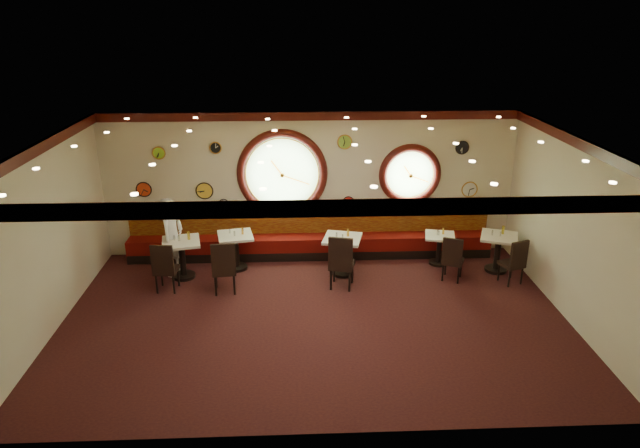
{
  "coord_description": "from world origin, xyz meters",
  "views": [
    {
      "loc": [
        -0.32,
        -9.0,
        5.22
      ],
      "look_at": [
        0.12,
        0.8,
        1.5
      ],
      "focal_mm": 32.0,
      "sensor_mm": 36.0,
      "label": 1
    }
  ],
  "objects_px": {
    "table_c": "(342,251)",
    "condiment_c_pepper": "(343,237)",
    "condiment_a_salt": "(174,238)",
    "condiment_b_pepper": "(234,234)",
    "condiment_c_salt": "(337,235)",
    "table_d": "(439,246)",
    "condiment_d_salt": "(438,233)",
    "condiment_a_pepper": "(179,238)",
    "chair_e": "(515,259)",
    "condiment_b_bottle": "(242,231)",
    "condiment_d_bottle": "(443,231)",
    "waiter": "(172,237)",
    "condiment_d_pepper": "(439,233)",
    "chair_a": "(164,265)",
    "chair_b": "(224,264)",
    "condiment_c_bottle": "(348,233)",
    "chair_c": "(341,259)",
    "condiment_e_pepper": "(501,234)",
    "table_b": "(236,247)",
    "table_e": "(498,249)",
    "chair_d": "(453,256)",
    "condiment_e_salt": "(492,233)",
    "condiment_b_salt": "(230,231)",
    "table_a": "(182,254)",
    "condiment_a_bottle": "(189,235)"
  },
  "relations": [
    {
      "from": "table_c",
      "to": "condiment_c_pepper",
      "type": "height_order",
      "value": "condiment_c_pepper"
    },
    {
      "from": "condiment_a_salt",
      "to": "condiment_b_pepper",
      "type": "relative_size",
      "value": 1.02
    },
    {
      "from": "condiment_c_salt",
      "to": "table_d",
      "type": "bearing_deg",
      "value": 9.65
    },
    {
      "from": "table_c",
      "to": "table_d",
      "type": "relative_size",
      "value": 1.22
    },
    {
      "from": "condiment_d_salt",
      "to": "condiment_a_pepper",
      "type": "xyz_separation_m",
      "value": [
        -5.39,
        -0.42,
        0.14
      ]
    },
    {
      "from": "chair_e",
      "to": "condiment_a_pepper",
      "type": "xyz_separation_m",
      "value": [
        -6.72,
        0.61,
        0.32
      ]
    },
    {
      "from": "condiment_b_bottle",
      "to": "condiment_d_bottle",
      "type": "xyz_separation_m",
      "value": [
        4.28,
        0.07,
        -0.11
      ]
    },
    {
      "from": "waiter",
      "to": "condiment_d_bottle",
      "type": "bearing_deg",
      "value": -66.77
    },
    {
      "from": "condiment_a_salt",
      "to": "condiment_d_bottle",
      "type": "xyz_separation_m",
      "value": [
        5.63,
        0.42,
        -0.12
      ]
    },
    {
      "from": "condiment_c_pepper",
      "to": "waiter",
      "type": "height_order",
      "value": "waiter"
    },
    {
      "from": "condiment_d_pepper",
      "to": "chair_a",
      "type": "bearing_deg",
      "value": -169.34
    },
    {
      "from": "chair_b",
      "to": "condiment_c_bottle",
      "type": "distance_m",
      "value": 2.62
    },
    {
      "from": "chair_c",
      "to": "condiment_b_pepper",
      "type": "distance_m",
      "value": 2.37
    },
    {
      "from": "condiment_c_pepper",
      "to": "condiment_c_salt",
      "type": "bearing_deg",
      "value": 141.31
    },
    {
      "from": "table_c",
      "to": "condiment_e_pepper",
      "type": "relative_size",
      "value": 9.91
    },
    {
      "from": "table_b",
      "to": "condiment_a_pepper",
      "type": "relative_size",
      "value": 7.25
    },
    {
      "from": "condiment_c_salt",
      "to": "condiment_b_pepper",
      "type": "height_order",
      "value": "condiment_c_salt"
    },
    {
      "from": "table_e",
      "to": "chair_e",
      "type": "bearing_deg",
      "value": -78.38
    },
    {
      "from": "table_b",
      "to": "chair_b",
      "type": "height_order",
      "value": "chair_b"
    },
    {
      "from": "chair_d",
      "to": "condiment_b_pepper",
      "type": "bearing_deg",
      "value": -164.69
    },
    {
      "from": "chair_b",
      "to": "chair_e",
      "type": "height_order",
      "value": "chair_b"
    },
    {
      "from": "chair_d",
      "to": "chair_a",
      "type": "bearing_deg",
      "value": -153.08
    },
    {
      "from": "table_d",
      "to": "condiment_d_salt",
      "type": "relative_size",
      "value": 6.81
    },
    {
      "from": "condiment_b_pepper",
      "to": "condiment_d_salt",
      "type": "bearing_deg",
      "value": 1.39
    },
    {
      "from": "condiment_c_salt",
      "to": "condiment_c_pepper",
      "type": "bearing_deg",
      "value": -38.69
    },
    {
      "from": "table_d",
      "to": "chair_b",
      "type": "relative_size",
      "value": 1.1
    },
    {
      "from": "condiment_c_bottle",
      "to": "waiter",
      "type": "xyz_separation_m",
      "value": [
        -3.61,
        0.1,
        -0.07
      ]
    },
    {
      "from": "condiment_e_pepper",
      "to": "condiment_c_salt",
      "type": "bearing_deg",
      "value": 179.26
    },
    {
      "from": "chair_b",
      "to": "table_e",
      "type": "bearing_deg",
      "value": 1.43
    },
    {
      "from": "chair_d",
      "to": "condiment_e_salt",
      "type": "bearing_deg",
      "value": 51.13
    },
    {
      "from": "condiment_b_pepper",
      "to": "condiment_d_bottle",
      "type": "bearing_deg",
      "value": 2.0
    },
    {
      "from": "condiment_a_salt",
      "to": "condiment_b_bottle",
      "type": "bearing_deg",
      "value": 14.69
    },
    {
      "from": "condiment_a_pepper",
      "to": "condiment_b_pepper",
      "type": "relative_size",
      "value": 1.13
    },
    {
      "from": "condiment_d_salt",
      "to": "chair_c",
      "type": "bearing_deg",
      "value": -153.42
    },
    {
      "from": "condiment_b_salt",
      "to": "condiment_a_pepper",
      "type": "height_order",
      "value": "condiment_a_pepper"
    },
    {
      "from": "chair_c",
      "to": "condiment_a_salt",
      "type": "xyz_separation_m",
      "value": [
        -3.34,
        0.7,
        0.22
      ]
    },
    {
      "from": "chair_b",
      "to": "condiment_d_salt",
      "type": "height_order",
      "value": "chair_b"
    },
    {
      "from": "condiment_a_salt",
      "to": "condiment_a_pepper",
      "type": "bearing_deg",
      "value": -24.58
    },
    {
      "from": "chair_a",
      "to": "condiment_a_salt",
      "type": "bearing_deg",
      "value": 88.16
    },
    {
      "from": "condiment_b_salt",
      "to": "table_b",
      "type": "bearing_deg",
      "value": -35.21
    },
    {
      "from": "chair_a",
      "to": "condiment_d_salt",
      "type": "height_order",
      "value": "chair_a"
    },
    {
      "from": "table_a",
      "to": "condiment_d_pepper",
      "type": "bearing_deg",
      "value": 4.39
    },
    {
      "from": "condiment_d_salt",
      "to": "condiment_c_pepper",
      "type": "xyz_separation_m",
      "value": [
        -2.08,
        -0.48,
        0.13
      ]
    },
    {
      "from": "chair_d",
      "to": "condiment_e_pepper",
      "type": "relative_size",
      "value": 6.56
    },
    {
      "from": "chair_a",
      "to": "condiment_c_bottle",
      "type": "distance_m",
      "value": 3.71
    },
    {
      "from": "table_d",
      "to": "condiment_a_bottle",
      "type": "height_order",
      "value": "condiment_a_bottle"
    },
    {
      "from": "chair_c",
      "to": "condiment_c_salt",
      "type": "bearing_deg",
      "value": 107.1
    },
    {
      "from": "condiment_a_salt",
      "to": "condiment_d_pepper",
      "type": "xyz_separation_m",
      "value": [
        5.52,
        0.37,
        -0.15
      ]
    },
    {
      "from": "condiment_a_salt",
      "to": "condiment_c_salt",
      "type": "relative_size",
      "value": 1.02
    },
    {
      "from": "condiment_b_salt",
      "to": "condiment_d_salt",
      "type": "height_order",
      "value": "condiment_b_salt"
    }
  ]
}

